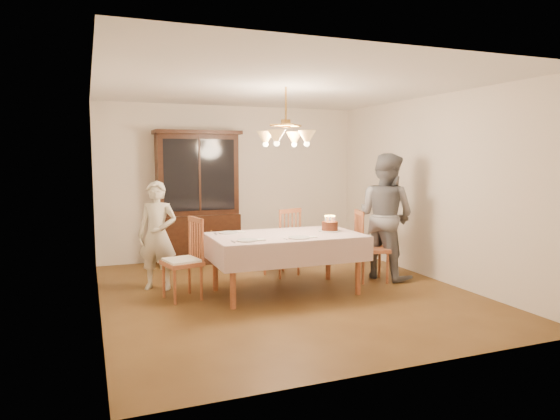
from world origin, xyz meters
name	(u,v)px	position (x,y,z in m)	size (l,w,h in m)	color
ground	(286,292)	(0.00, 0.00, 0.00)	(5.00, 5.00, 0.00)	#543718
room_shell	(286,170)	(0.00, 0.00, 1.58)	(5.00, 5.00, 5.00)	white
dining_table	(286,240)	(0.00, 0.00, 0.68)	(1.90, 1.10, 0.76)	brown
china_hutch	(198,200)	(-0.65, 2.25, 1.04)	(1.38, 0.54, 2.16)	black
chair_far_side	(282,246)	(0.30, 0.89, 0.44)	(0.55, 0.54, 1.00)	brown
chair_left_end	(183,263)	(-1.28, 0.19, 0.45)	(0.51, 0.52, 1.00)	brown
chair_right_end	(371,250)	(1.34, 0.13, 0.44)	(0.52, 0.53, 1.00)	brown
elderly_woman	(157,235)	(-1.50, 0.77, 0.72)	(0.52, 0.34, 1.43)	beige
adult_in_grey	(386,216)	(1.64, 0.23, 0.89)	(0.87, 0.68, 1.79)	slate
birthday_cake	(330,227)	(0.64, 0.03, 0.82)	(0.30, 0.30, 0.21)	white
place_setting_near_left	(248,240)	(-0.60, -0.30, 0.77)	(0.39, 0.25, 0.02)	white
place_setting_near_right	(300,238)	(0.05, -0.34, 0.77)	(0.41, 0.26, 0.02)	white
place_setting_far_left	(230,233)	(-0.64, 0.35, 0.77)	(0.40, 0.25, 0.02)	white
chandelier	(286,138)	(0.00, 0.00, 1.98)	(0.62, 0.62, 0.73)	#BF8C3F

